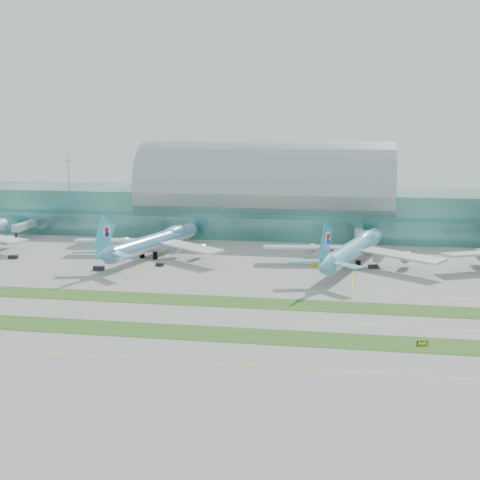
% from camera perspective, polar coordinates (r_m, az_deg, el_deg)
% --- Properties ---
extents(ground, '(700.00, 700.00, 0.00)m').
position_cam_1_polar(ground, '(197.92, -2.68, -5.38)').
color(ground, gray).
rests_on(ground, ground).
extents(terminal, '(340.00, 69.10, 36.00)m').
position_cam_1_polar(terminal, '(319.96, 2.22, 3.25)').
color(terminal, '#3D7A75').
rests_on(terminal, ground).
extents(grass_strip_near, '(420.00, 12.00, 0.08)m').
position_cam_1_polar(grass_strip_near, '(171.84, -4.68, -7.85)').
color(grass_strip_near, '#2D591E').
rests_on(grass_strip_near, ground).
extents(grass_strip_far, '(420.00, 12.00, 0.08)m').
position_cam_1_polar(grass_strip_far, '(199.79, -2.56, -5.22)').
color(grass_strip_far, '#2D591E').
rests_on(grass_strip_far, ground).
extents(taxiline_a, '(420.00, 0.35, 0.01)m').
position_cam_1_polar(taxiline_a, '(153.65, -6.55, -10.13)').
color(taxiline_a, yellow).
rests_on(taxiline_a, ground).
extents(taxiline_b, '(420.00, 0.35, 0.01)m').
position_cam_1_polar(taxiline_b, '(184.81, -3.61, -6.53)').
color(taxiline_b, yellow).
rests_on(taxiline_b, ground).
extents(taxiline_c, '(420.00, 0.35, 0.01)m').
position_cam_1_polar(taxiline_c, '(214.93, -1.66, -4.10)').
color(taxiline_c, yellow).
rests_on(taxiline_c, ground).
extents(taxiline_d, '(420.00, 0.35, 0.01)m').
position_cam_1_polar(taxiline_d, '(235.92, -0.61, -2.79)').
color(taxiline_d, yellow).
rests_on(taxiline_d, ground).
extents(airliner_b, '(63.64, 73.48, 20.51)m').
position_cam_1_polar(airliner_b, '(264.20, -7.34, -0.06)').
color(airliner_b, '#5A98C6').
rests_on(airliner_b, ground).
extents(airliner_c, '(65.78, 76.07, 21.30)m').
position_cam_1_polar(airliner_c, '(249.31, 9.67, -0.68)').
color(airliner_c, '#5FB5D2').
rests_on(airliner_c, ground).
extents(gse_b, '(3.97, 2.66, 1.36)m').
position_cam_1_polar(gse_b, '(273.70, -18.78, -1.37)').
color(gse_b, black).
rests_on(gse_b, ground).
extents(gse_c, '(3.86, 1.84, 1.54)m').
position_cam_1_polar(gse_c, '(244.61, -11.96, -2.36)').
color(gse_c, black).
rests_on(gse_c, ground).
extents(gse_d, '(3.06, 1.96, 1.19)m').
position_cam_1_polar(gse_d, '(247.83, -6.87, -2.09)').
color(gse_d, black).
rests_on(gse_d, ground).
extents(gse_e, '(3.94, 2.59, 1.63)m').
position_cam_1_polar(gse_e, '(246.58, 6.53, -2.09)').
color(gse_e, gold).
rests_on(gse_e, ground).
extents(gse_f, '(3.80, 2.49, 1.35)m').
position_cam_1_polar(gse_f, '(246.98, 11.31, -2.24)').
color(gse_f, black).
rests_on(gse_f, ground).
extents(taxiway_sign_east, '(2.66, 0.90, 1.13)m').
position_cam_1_polar(taxiway_sign_east, '(167.51, 15.30, -8.49)').
color(taxiway_sign_east, black).
rests_on(taxiway_sign_east, ground).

